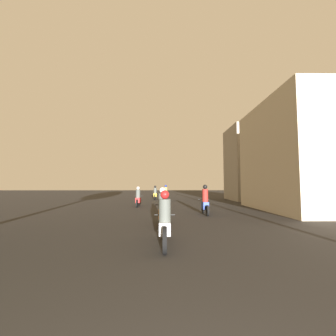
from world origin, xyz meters
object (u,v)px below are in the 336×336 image
(motorcycle_orange, at_px, (162,210))
(building_right_far, at_px, (255,164))
(motorcycle_blue, at_px, (205,202))
(building_right_near, at_px, (303,156))
(motorcycle_green, at_px, (166,195))
(motorcycle_red, at_px, (138,198))
(motorcycle_silver, at_px, (165,223))
(motorcycle_yellow, at_px, (155,194))

(motorcycle_orange, bearing_deg, building_right_far, 65.73)
(motorcycle_orange, relative_size, motorcycle_blue, 1.06)
(building_right_near, bearing_deg, motorcycle_green, 137.30)
(motorcycle_orange, distance_m, motorcycle_red, 7.90)
(motorcycle_silver, relative_size, building_right_far, 0.28)
(motorcycle_green, xyz_separation_m, motorcycle_yellow, (-1.12, 2.28, -0.03))
(motorcycle_orange, bearing_deg, motorcycle_blue, 64.21)
(motorcycle_orange, height_order, motorcycle_yellow, motorcycle_orange)
(motorcycle_blue, xyz_separation_m, building_right_far, (7.19, 10.95, 3.13))
(motorcycle_red, relative_size, building_right_near, 0.26)
(motorcycle_silver, relative_size, motorcycle_red, 1.04)
(motorcycle_silver, xyz_separation_m, motorcycle_green, (0.08, 15.88, 0.03))
(motorcycle_silver, distance_m, motorcycle_green, 15.88)
(motorcycle_blue, relative_size, building_right_far, 0.26)
(motorcycle_red, relative_size, motorcycle_green, 0.96)
(motorcycle_orange, height_order, motorcycle_red, motorcycle_orange)
(motorcycle_yellow, bearing_deg, building_right_near, -53.79)
(motorcycle_silver, height_order, motorcycle_blue, motorcycle_blue)
(motorcycle_yellow, bearing_deg, motorcycle_green, -71.19)
(motorcycle_blue, height_order, building_right_far, building_right_far)
(motorcycle_silver, bearing_deg, motorcycle_red, 91.46)
(motorcycle_red, bearing_deg, motorcycle_silver, -73.47)
(motorcycle_red, bearing_deg, motorcycle_blue, -40.74)
(motorcycle_red, bearing_deg, motorcycle_green, 74.69)
(motorcycle_green, height_order, motorcycle_yellow, motorcycle_green)
(motorcycle_orange, distance_m, motorcycle_green, 12.95)
(motorcycle_silver, height_order, motorcycle_yellow, motorcycle_yellow)
(motorcycle_red, distance_m, motorcycle_green, 5.67)
(motorcycle_green, xyz_separation_m, building_right_far, (9.31, 1.24, 3.15))
(motorcycle_orange, distance_m, motorcycle_yellow, 15.26)
(motorcycle_red, xyz_separation_m, motorcycle_green, (2.06, 5.28, 0.05))
(motorcycle_red, height_order, building_right_near, building_right_near)
(motorcycle_blue, relative_size, motorcycle_red, 0.95)
(building_right_near, bearing_deg, motorcycle_yellow, 133.61)
(motorcycle_silver, distance_m, building_right_far, 19.78)
(motorcycle_blue, bearing_deg, motorcycle_green, 106.91)
(motorcycle_silver, bearing_deg, motorcycle_blue, 61.29)
(building_right_far, bearing_deg, motorcycle_silver, -118.75)
(motorcycle_blue, relative_size, motorcycle_green, 0.91)
(motorcycle_yellow, bearing_deg, motorcycle_red, -104.43)
(building_right_near, distance_m, building_right_far, 9.28)
(motorcycle_yellow, bearing_deg, motorcycle_blue, -82.28)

